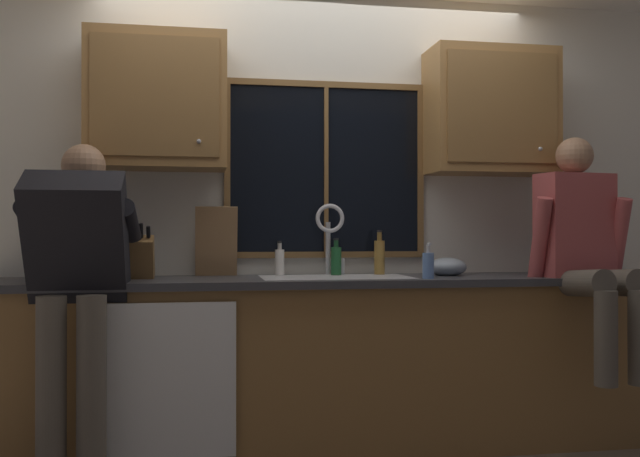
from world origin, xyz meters
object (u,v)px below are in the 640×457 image
object	(u,v)px
person_standing	(77,273)
bottle_green_glass	(280,261)
knife_block	(142,258)
bottle_amber_small	(336,260)
cutting_board	(216,242)
mixing_bowl	(447,267)
soap_dispenser	(428,265)
person_sitting_on_counter	(585,243)
bottle_tall_clear	(379,256)

from	to	relation	value
person_standing	bottle_green_glass	world-z (taller)	person_standing
knife_block	bottle_amber_small	bearing A→B (deg)	7.11
cutting_board	mixing_bowl	xyz separation A→B (m)	(1.28, -0.17, -0.14)
bottle_green_glass	soap_dispenser	bearing A→B (deg)	-28.76
soap_dispenser	bottle_amber_small	bearing A→B (deg)	138.83
person_sitting_on_counter	bottle_green_glass	world-z (taller)	person_sitting_on_counter
cutting_board	bottle_tall_clear	world-z (taller)	cutting_board
soap_dispenser	bottle_tall_clear	xyz separation A→B (m)	(-0.16, 0.38, 0.03)
cutting_board	soap_dispenser	world-z (taller)	cutting_board
mixing_bowl	bottle_green_glass	world-z (taller)	bottle_green_glass
person_standing	soap_dispenser	xyz separation A→B (m)	(1.73, 0.13, 0.02)
person_standing	bottle_green_glass	size ratio (longest dim) A/B	8.24
bottle_tall_clear	person_sitting_on_counter	bearing A→B (deg)	-23.74
soap_dispenser	bottle_green_glass	xyz separation A→B (m)	(-0.73, 0.40, 0.01)
bottle_green_glass	bottle_tall_clear	distance (m)	0.57
person_sitting_on_counter	mixing_bowl	xyz separation A→B (m)	(-0.65, 0.31, -0.14)
person_sitting_on_counter	knife_block	size ratio (longest dim) A/B	3.92
bottle_tall_clear	person_standing	bearing A→B (deg)	-162.13
mixing_bowl	bottle_tall_clear	size ratio (longest dim) A/B	0.83
bottle_tall_clear	cutting_board	bearing A→B (deg)	177.73
knife_block	bottle_tall_clear	distance (m)	1.31
bottle_green_glass	mixing_bowl	bearing A→B (deg)	-9.85
soap_dispenser	bottle_tall_clear	size ratio (longest dim) A/B	0.74
soap_dispenser	person_sitting_on_counter	bearing A→B (deg)	-4.59
bottle_tall_clear	bottle_green_glass	bearing A→B (deg)	177.40
cutting_board	mixing_bowl	bearing A→B (deg)	-7.65
person_standing	bottle_green_glass	distance (m)	1.13
knife_block	cutting_board	xyz separation A→B (m)	(0.38, 0.18, 0.08)
person_standing	soap_dispenser	size ratio (longest dim) A/B	8.47
cutting_board	bottle_amber_small	xyz separation A→B (m)	(0.66, -0.05, -0.10)
person_standing	mixing_bowl	size ratio (longest dim) A/B	7.52
person_standing	bottle_green_glass	bearing A→B (deg)	28.00
person_standing	mixing_bowl	xyz separation A→B (m)	(1.92, 0.37, -0.00)
mixing_bowl	bottle_green_glass	bearing A→B (deg)	170.15
knife_block	soap_dispenser	world-z (taller)	knife_block
person_standing	person_sitting_on_counter	distance (m)	2.58
person_sitting_on_counter	cutting_board	world-z (taller)	person_sitting_on_counter
soap_dispenser	bottle_green_glass	size ratio (longest dim) A/B	0.97
bottle_green_glass	cutting_board	bearing A→B (deg)	178.27
bottle_green_glass	bottle_amber_small	bearing A→B (deg)	-6.71
bottle_green_glass	person_standing	bearing A→B (deg)	-152.00
soap_dispenser	bottle_tall_clear	world-z (taller)	bottle_tall_clear
cutting_board	soap_dispenser	bearing A→B (deg)	-20.85
soap_dispenser	bottle_amber_small	world-z (taller)	bottle_amber_small
bottle_green_glass	bottle_amber_small	distance (m)	0.32
cutting_board	person_standing	bearing A→B (deg)	-140.14
person_sitting_on_counter	bottle_green_glass	distance (m)	1.65
knife_block	cutting_board	world-z (taller)	cutting_board
knife_block	mixing_bowl	size ratio (longest dim) A/B	1.52
bottle_amber_small	knife_block	bearing A→B (deg)	-172.89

